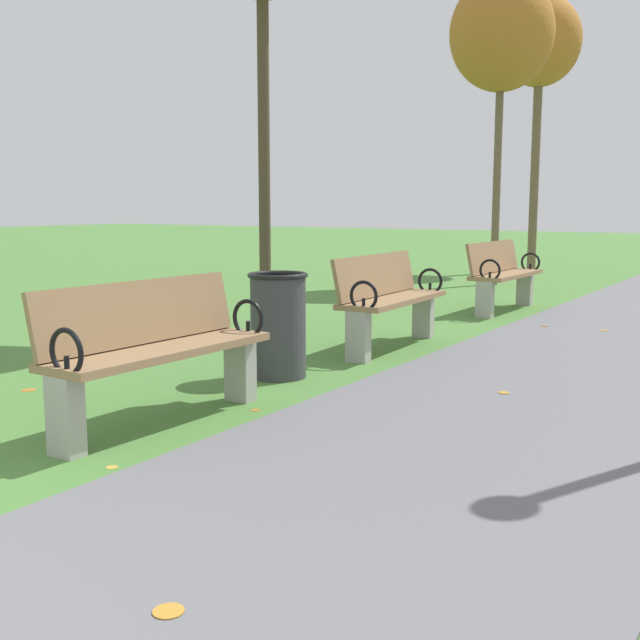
{
  "coord_description": "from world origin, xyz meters",
  "views": [
    {
      "loc": [
        2.94,
        -0.22,
        1.37
      ],
      "look_at": [
        -0.05,
        4.44,
        0.55
      ],
      "focal_mm": 43.82,
      "sensor_mm": 36.0,
      "label": 1
    }
  ],
  "objects": [
    {
      "name": "park_bench_2",
      "position": [
        -0.5,
        3.26,
        0.49
      ],
      "size": [
        0.52,
        1.61,
        0.9
      ],
      "color": "#93704C",
      "rests_on": "ground"
    },
    {
      "name": "park_bench_4",
      "position": [
        -0.5,
        9.53,
        0.49
      ],
      "size": [
        0.48,
        1.6,
        0.9
      ],
      "color": "#93704C",
      "rests_on": "ground"
    },
    {
      "name": "trash_bin",
      "position": [
        -0.65,
        4.76,
        0.42
      ],
      "size": [
        0.48,
        0.48,
        0.84
      ],
      "color": "#38383D",
      "rests_on": "ground"
    },
    {
      "name": "tree_3",
      "position": [
        -1.81,
        12.77,
        4.16
      ],
      "size": [
        1.73,
        1.73,
        5.14
      ],
      "color": "brown",
      "rests_on": "ground"
    },
    {
      "name": "tree_4",
      "position": [
        -2.15,
        15.91,
        4.56
      ],
      "size": [
        1.63,
        1.63,
        5.52
      ],
      "color": "brown",
      "rests_on": "ground"
    },
    {
      "name": "scattered_leaves",
      "position": [
        0.02,
        4.85,
        0.01
      ],
      "size": [
        4.72,
        14.12,
        0.02
      ],
      "color": "#AD6B23",
      "rests_on": "ground"
    },
    {
      "name": "park_bench_3",
      "position": [
        -0.5,
        6.37,
        0.49
      ],
      "size": [
        0.55,
        1.62,
        0.9
      ],
      "color": "#93704C",
      "rests_on": "ground"
    }
  ]
}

